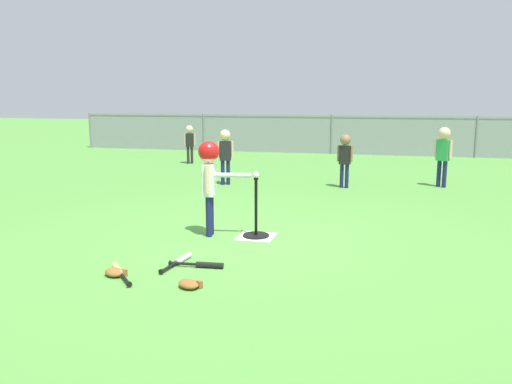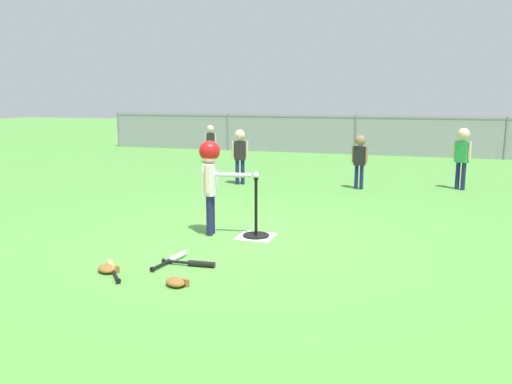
{
  "view_description": "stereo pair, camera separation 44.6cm",
  "coord_description": "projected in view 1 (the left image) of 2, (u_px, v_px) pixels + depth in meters",
  "views": [
    {
      "loc": [
        1.52,
        -5.68,
        1.67
      ],
      "look_at": [
        0.06,
        0.18,
        0.55
      ],
      "focal_mm": 36.09,
      "sensor_mm": 36.0,
      "label": 1
    },
    {
      "loc": [
        1.95,
        -5.56,
        1.67
      ],
      "look_at": [
        0.06,
        0.18,
        0.55
      ],
      "focal_mm": 36.09,
      "sensor_mm": 36.0,
      "label": 2
    }
  ],
  "objects": [
    {
      "name": "ground_plane",
      "position": [
        247.0,
        240.0,
        6.08
      ],
      "size": [
        60.0,
        60.0,
        0.0
      ],
      "primitive_type": "plane",
      "color": "#51933D"
    },
    {
      "name": "home_plate",
      "position": [
        256.0,
        236.0,
        6.24
      ],
      "size": [
        0.44,
        0.44,
        0.01
      ],
      "primitive_type": "cube",
      "color": "white",
      "rests_on": "ground_plane"
    },
    {
      "name": "batting_tee",
      "position": [
        256.0,
        227.0,
        6.22
      ],
      "size": [
        0.32,
        0.32,
        0.72
      ],
      "color": "black",
      "rests_on": "ground_plane"
    },
    {
      "name": "baseball_on_tee",
      "position": [
        256.0,
        175.0,
        6.1
      ],
      "size": [
        0.07,
        0.07,
        0.07
      ],
      "primitive_type": "sphere",
      "color": "white",
      "rests_on": "batting_tee"
    },
    {
      "name": "batter_child",
      "position": [
        210.0,
        169.0,
        6.14
      ],
      "size": [
        0.64,
        0.33,
        1.16
      ],
      "color": "#191E4C",
      "rests_on": "ground_plane"
    },
    {
      "name": "fielder_deep_right",
      "position": [
        225.0,
        149.0,
        9.82
      ],
      "size": [
        0.29,
        0.21,
        1.06
      ],
      "color": "#191E4C",
      "rests_on": "ground_plane"
    },
    {
      "name": "fielder_near_right",
      "position": [
        190.0,
        139.0,
        12.97
      ],
      "size": [
        0.26,
        0.19,
        0.96
      ],
      "color": "#262626",
      "rests_on": "ground_plane"
    },
    {
      "name": "fielder_deep_left",
      "position": [
        345.0,
        154.0,
        9.48
      ],
      "size": [
        0.29,
        0.2,
        0.99
      ],
      "color": "#191E4C",
      "rests_on": "ground_plane"
    },
    {
      "name": "fielder_near_left",
      "position": [
        443.0,
        149.0,
        9.54
      ],
      "size": [
        0.29,
        0.23,
        1.12
      ],
      "color": "#191E4C",
      "rests_on": "ground_plane"
    },
    {
      "name": "spare_bat_silver",
      "position": [
        180.0,
        260.0,
        5.23
      ],
      "size": [
        0.12,
        0.59,
        0.06
      ],
      "color": "silver",
      "rests_on": "ground_plane"
    },
    {
      "name": "spare_bat_wood",
      "position": [
        120.0,
        272.0,
        4.9
      ],
      "size": [
        0.44,
        0.49,
        0.06
      ],
      "color": "#DBB266",
      "rests_on": "ground_plane"
    },
    {
      "name": "spare_bat_black",
      "position": [
        204.0,
        265.0,
        5.09
      ],
      "size": [
        0.56,
        0.1,
        0.06
      ],
      "color": "black",
      "rests_on": "ground_plane"
    },
    {
      "name": "glove_by_plate",
      "position": [
        189.0,
        284.0,
        4.56
      ],
      "size": [
        0.27,
        0.26,
        0.07
      ],
      "color": "brown",
      "rests_on": "ground_plane"
    },
    {
      "name": "glove_near_bats",
      "position": [
        115.0,
        272.0,
        4.86
      ],
      "size": [
        0.27,
        0.26,
        0.07
      ],
      "color": "brown",
      "rests_on": "ground_plane"
    },
    {
      "name": "outfield_fence",
      "position": [
        331.0,
        133.0,
        15.2
      ],
      "size": [
        16.06,
        0.06,
        1.15
      ],
      "color": "slate",
      "rests_on": "ground_plane"
    }
  ]
}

